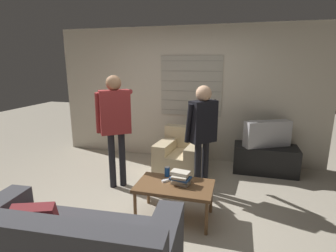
{
  "coord_description": "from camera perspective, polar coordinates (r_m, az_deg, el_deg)",
  "views": [
    {
      "loc": [
        1.0,
        -2.95,
        1.88
      ],
      "look_at": [
        0.05,
        0.56,
        1.0
      ],
      "focal_mm": 28.0,
      "sensor_mm": 36.0,
      "label": 1
    }
  ],
  "objects": [
    {
      "name": "ground_plane",
      "position": [
        3.64,
        -3.19,
        -17.5
      ],
      "size": [
        16.0,
        16.0,
        0.0
      ],
      "primitive_type": "plane",
      "color": "#B2A893"
    },
    {
      "name": "wall_back",
      "position": [
        5.12,
        3.86,
        6.84
      ],
      "size": [
        5.2,
        0.08,
        2.55
      ],
      "color": "beige",
      "rests_on": "ground_plane"
    },
    {
      "name": "armchair_beige",
      "position": [
        4.63,
        3.13,
        -6.34
      ],
      "size": [
        0.87,
        0.87,
        0.77
      ],
      "rotation": [
        0.0,
        0.0,
        3.04
      ],
      "color": "#C6B289",
      "rests_on": "ground_plane"
    },
    {
      "name": "coffee_table",
      "position": [
        3.27,
        1.43,
        -13.34
      ],
      "size": [
        0.93,
        0.55,
        0.44
      ],
      "color": "brown",
      "rests_on": "ground_plane"
    },
    {
      "name": "tv_stand",
      "position": [
        4.93,
        20.35,
        -6.75
      ],
      "size": [
        1.06,
        0.51,
        0.47
      ],
      "color": "black",
      "rests_on": "ground_plane"
    },
    {
      "name": "tv",
      "position": [
        4.8,
        20.79,
        -1.57
      ],
      "size": [
        0.81,
        0.55,
        0.45
      ],
      "rotation": [
        0.0,
        0.0,
        3.63
      ],
      "color": "#B2B2B7",
      "rests_on": "tv_stand"
    },
    {
      "name": "person_left_standing",
      "position": [
        3.95,
        -11.45,
        1.83
      ],
      "size": [
        0.53,
        0.86,
        1.71
      ],
      "rotation": [
        0.0,
        0.0,
        0.61
      ],
      "color": "black",
      "rests_on": "ground_plane"
    },
    {
      "name": "person_right_standing",
      "position": [
        3.73,
        7.45,
        -0.2
      ],
      "size": [
        0.47,
        0.76,
        1.58
      ],
      "rotation": [
        0.0,
        0.0,
        0.78
      ],
      "color": "black",
      "rests_on": "ground_plane"
    },
    {
      "name": "book_stack",
      "position": [
        3.24,
        2.72,
        -11.21
      ],
      "size": [
        0.26,
        0.23,
        0.16
      ],
      "color": "beige",
      "rests_on": "coffee_table"
    },
    {
      "name": "soda_can",
      "position": [
        3.45,
        -0.19,
        -9.9
      ],
      "size": [
        0.07,
        0.07,
        0.13
      ],
      "color": "#194C9E",
      "rests_on": "coffee_table"
    },
    {
      "name": "spare_remote",
      "position": [
        3.33,
        -0.29,
        -11.73
      ],
      "size": [
        0.12,
        0.12,
        0.02
      ],
      "rotation": [
        0.0,
        0.0,
        -0.77
      ],
      "color": "white",
      "rests_on": "coffee_table"
    }
  ]
}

